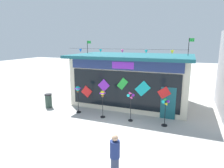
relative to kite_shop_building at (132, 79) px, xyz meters
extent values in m
plane|color=#ADAAA5|center=(0.10, -5.39, -1.91)|extent=(80.00, 80.00, 0.00)
cube|color=beige|center=(0.00, 0.05, -0.12)|extent=(8.18, 4.61, 3.57)
cube|color=#195660|center=(0.00, -0.32, 1.76)|extent=(8.58, 5.35, 0.20)
cube|color=navy|center=(0.00, -2.30, 1.30)|extent=(7.53, 0.08, 0.63)
cube|color=purple|center=(0.00, -2.33, 1.30)|extent=(1.47, 0.04, 0.44)
cube|color=black|center=(0.00, -2.29, -0.33)|extent=(7.36, 0.06, 2.46)
cube|color=#195660|center=(2.94, -2.29, -0.91)|extent=(0.90, 0.07, 2.00)
cube|color=red|center=(-2.69, -2.35, -0.69)|extent=(0.89, 0.03, 0.88)
cube|color=purple|center=(-1.34, -2.35, -0.13)|extent=(0.90, 0.03, 0.90)
cube|color=green|center=(0.00, -2.35, 0.09)|extent=(0.79, 0.03, 0.84)
cube|color=#19B7BC|center=(1.34, -2.35, -0.11)|extent=(1.04, 0.03, 1.04)
cube|color=red|center=(2.68, -2.35, -0.25)|extent=(0.84, 0.03, 0.81)
cylinder|color=black|center=(0.00, -2.44, 2.34)|extent=(7.85, 0.01, 0.01)
cone|color=blue|center=(-3.01, -2.44, 2.20)|extent=(0.20, 0.20, 0.22)
cone|color=#19B7BC|center=(-1.51, -2.44, 2.20)|extent=(0.20, 0.20, 0.22)
cone|color=#EA4CA3|center=(0.00, -2.44, 2.20)|extent=(0.20, 0.20, 0.22)
cone|color=#19B7BC|center=(1.50, -2.44, 2.20)|extent=(0.20, 0.20, 0.22)
cone|color=yellow|center=(3.01, -2.44, 2.20)|extent=(0.20, 0.20, 0.22)
cylinder|color=black|center=(-3.84, 0.05, 2.37)|extent=(0.04, 0.04, 1.01)
cube|color=green|center=(-3.68, 0.05, 2.76)|extent=(0.32, 0.02, 0.22)
cylinder|color=black|center=(3.84, 0.05, 2.45)|extent=(0.04, 0.04, 1.17)
cube|color=green|center=(4.00, 0.05, 2.91)|extent=(0.32, 0.02, 0.22)
cylinder|color=black|center=(-2.76, -3.40, -1.88)|extent=(0.32, 0.32, 0.06)
cylinder|color=black|center=(-2.76, -3.40, -1.14)|extent=(0.03, 0.03, 1.53)
sphere|color=#19B7BC|center=(-2.76, -3.40, -0.22)|extent=(0.31, 0.31, 0.31)
cube|color=purple|center=(-2.76, -3.40, -0.22)|extent=(0.31, 0.31, 0.07)
cube|color=brown|center=(-2.76, -3.40, -0.44)|extent=(0.10, 0.10, 0.10)
cylinder|color=black|center=(-0.88, -3.59, -1.88)|extent=(0.31, 0.31, 0.06)
cylinder|color=black|center=(-0.88, -3.59, -1.18)|extent=(0.03, 0.03, 1.45)
sphere|color=yellow|center=(-0.88, -3.59, -0.31)|extent=(0.29, 0.29, 0.29)
cube|color=purple|center=(-0.88, -3.59, -0.31)|extent=(0.29, 0.29, 0.06)
cube|color=brown|center=(-0.88, -3.59, -0.51)|extent=(0.10, 0.10, 0.10)
cylinder|color=black|center=(0.91, -3.49, -1.88)|extent=(0.28, 0.28, 0.06)
cylinder|color=black|center=(0.91, -3.49, -1.10)|extent=(0.03, 0.03, 1.61)
cylinder|color=black|center=(0.91, -3.53, -0.29)|extent=(0.06, 0.04, 0.06)
cone|color=purple|center=(1.04, -3.53, -0.29)|extent=(0.18, 0.19, 0.18)
cone|color=#EA4CA3|center=(0.91, -3.53, -0.17)|extent=(0.19, 0.18, 0.18)
cone|color=#19B7BC|center=(0.79, -3.53, -0.29)|extent=(0.18, 0.19, 0.18)
cone|color=#EA4CA3|center=(0.91, -3.53, -0.42)|extent=(0.19, 0.18, 0.18)
cylinder|color=black|center=(2.92, -3.46, -1.88)|extent=(0.33, 0.33, 0.06)
cylinder|color=black|center=(2.92, -3.46, -1.18)|extent=(0.03, 0.03, 1.45)
cylinder|color=black|center=(2.92, -3.50, -0.46)|extent=(0.06, 0.04, 0.06)
cone|color=purple|center=(3.04, -3.50, -0.46)|extent=(0.18, 0.19, 0.18)
cone|color=green|center=(2.92, -3.50, -0.34)|extent=(0.19, 0.18, 0.18)
cone|color=#19B7BC|center=(2.79, -3.50, -0.46)|extent=(0.18, 0.19, 0.18)
cone|color=yellow|center=(2.92, -3.50, -0.58)|extent=(0.19, 0.18, 0.18)
cylinder|color=#333D56|center=(1.88, -8.69, -1.48)|extent=(0.28, 0.28, 0.86)
cylinder|color=navy|center=(1.88, -8.69, -0.75)|extent=(0.34, 0.34, 0.60)
sphere|color=tan|center=(1.88, -8.69, -0.34)|extent=(0.22, 0.22, 0.22)
cylinder|color=#2D4238|center=(-5.34, -3.27, -1.44)|extent=(0.48, 0.48, 0.93)
cylinder|color=black|center=(-5.34, -3.27, -0.94)|extent=(0.52, 0.52, 0.08)
camera|label=1|loc=(4.00, -14.31, 2.79)|focal=31.58mm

